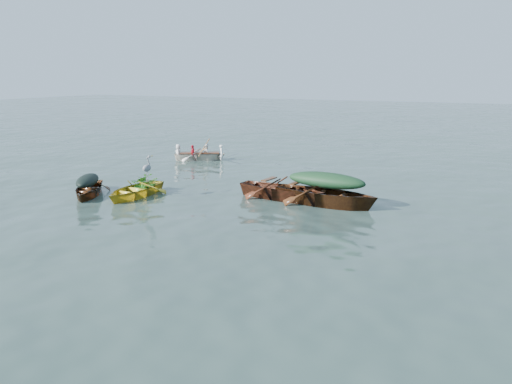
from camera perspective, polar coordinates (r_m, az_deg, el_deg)
ground at (r=15.50m, az=-5.36°, el=-2.66°), size 140.00×140.00×0.00m
yellow_dinghy at (r=18.22m, az=-13.67°, el=-0.55°), size 1.49×3.37×0.92m
dark_covered_boat at (r=18.90m, az=-18.58°, el=-0.38°), size 2.78×3.49×0.81m
green_tarp_boat at (r=16.74m, az=7.94°, el=-1.52°), size 5.00×1.91×1.18m
open_wooden_boat at (r=17.40m, az=3.02°, el=-0.84°), size 4.68×1.98×1.07m
rowed_boat at (r=25.48m, az=-6.41°, el=3.63°), size 3.64×2.65×0.81m
dark_tarp_cover at (r=18.78m, az=-18.71°, el=1.41°), size 1.53×1.92×0.40m
green_tarp_cover at (r=16.54m, az=8.03°, el=1.32°), size 2.75×1.05×0.52m
thwart_benches at (r=17.27m, az=3.05°, el=0.94°), size 2.36×1.13×0.04m
heron at (r=17.73m, az=-12.34°, el=2.18°), size 0.28×0.40×0.92m
dinghy_weeds at (r=18.47m, az=-12.67°, el=2.10°), size 0.71×0.91×0.60m
rowers at (r=25.36m, az=-6.46°, el=5.38°), size 2.65×2.05×0.76m
oars at (r=25.41m, az=-6.43°, el=4.60°), size 1.78×2.57×0.06m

